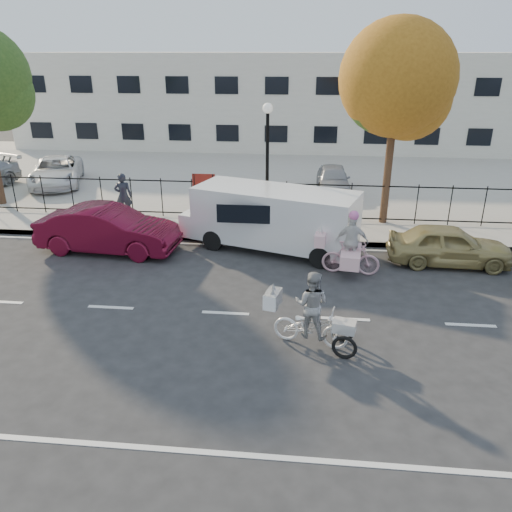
# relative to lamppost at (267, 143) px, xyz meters

# --- Properties ---
(ground) EXTENTS (120.00, 120.00, 0.00)m
(ground) POSITION_rel_lamppost_xyz_m (-0.50, -6.80, -3.11)
(ground) COLOR #333334
(road_markings) EXTENTS (60.00, 9.52, 0.01)m
(road_markings) POSITION_rel_lamppost_xyz_m (-0.50, -6.80, -3.11)
(road_markings) COLOR silver
(road_markings) RESTS_ON ground
(curb) EXTENTS (60.00, 0.10, 0.15)m
(curb) POSITION_rel_lamppost_xyz_m (-0.50, -1.75, -3.04)
(curb) COLOR #A8A399
(curb) RESTS_ON ground
(sidewalk) EXTENTS (60.00, 2.20, 0.15)m
(sidewalk) POSITION_rel_lamppost_xyz_m (-0.50, -0.70, -3.04)
(sidewalk) COLOR #A8A399
(sidewalk) RESTS_ON ground
(parking_lot) EXTENTS (60.00, 15.60, 0.15)m
(parking_lot) POSITION_rel_lamppost_xyz_m (-0.50, 8.20, -3.04)
(parking_lot) COLOR #A8A399
(parking_lot) RESTS_ON ground
(iron_fence) EXTENTS (58.00, 0.06, 1.50)m
(iron_fence) POSITION_rel_lamppost_xyz_m (-0.50, 0.40, -2.21)
(iron_fence) COLOR black
(iron_fence) RESTS_ON sidewalk
(building) EXTENTS (34.00, 10.00, 6.00)m
(building) POSITION_rel_lamppost_xyz_m (-0.50, 18.20, -0.11)
(building) COLOR silver
(building) RESTS_ON ground
(lamppost) EXTENTS (0.36, 0.36, 4.33)m
(lamppost) POSITION_rel_lamppost_xyz_m (0.00, 0.00, 0.00)
(lamppost) COLOR black
(lamppost) RESTS_ON sidewalk
(street_sign) EXTENTS (0.85, 0.06, 1.80)m
(street_sign) POSITION_rel_lamppost_xyz_m (-2.35, 0.00, -1.70)
(street_sign) COLOR black
(street_sign) RESTS_ON sidewalk
(zebra_trike) EXTENTS (2.08, 1.13, 1.78)m
(zebra_trike) POSITION_rel_lamppost_xyz_m (1.63, -8.01, -2.42)
(zebra_trike) COLOR white
(zebra_trike) RESTS_ON ground
(unicorn_bike) EXTENTS (1.97, 1.38, 1.95)m
(unicorn_bike) POSITION_rel_lamppost_xyz_m (2.76, -4.04, -2.39)
(unicorn_bike) COLOR #DDA8B7
(unicorn_bike) RESTS_ON ground
(white_van) EXTENTS (6.19, 3.48, 2.04)m
(white_van) POSITION_rel_lamppost_xyz_m (0.34, -2.30, -1.99)
(white_van) COLOR white
(white_van) RESTS_ON ground
(red_sedan) EXTENTS (4.68, 1.97, 1.50)m
(red_sedan) POSITION_rel_lamppost_xyz_m (-4.95, -3.00, -2.36)
(red_sedan) COLOR #5D0A20
(red_sedan) RESTS_ON ground
(gold_sedan) EXTENTS (3.72, 1.61, 1.25)m
(gold_sedan) POSITION_rel_lamppost_xyz_m (5.85, -3.00, -2.49)
(gold_sedan) COLOR tan
(gold_sedan) RESTS_ON ground
(pedestrian) EXTENTS (0.72, 0.55, 1.76)m
(pedestrian) POSITION_rel_lamppost_xyz_m (-5.48, 0.00, -2.08)
(pedestrian) COLOR black
(pedestrian) RESTS_ON sidewalk
(lot_car_b) EXTENTS (3.56, 5.11, 1.30)m
(lot_car_b) POSITION_rel_lamppost_xyz_m (-10.45, 4.67, -2.31)
(lot_car_b) COLOR white
(lot_car_b) RESTS_ON parking_lot
(lot_car_d) EXTENTS (1.49, 3.57, 1.21)m
(lot_car_d) POSITION_rel_lamppost_xyz_m (2.63, 4.66, -2.36)
(lot_car_d) COLOR #989A9F
(lot_car_d) RESTS_ON parking_lot
(tree_mid) EXTENTS (3.96, 3.96, 7.25)m
(tree_mid) POSITION_rel_lamppost_xyz_m (4.49, 0.56, 1.96)
(tree_mid) COLOR #442D1D
(tree_mid) RESTS_ON ground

